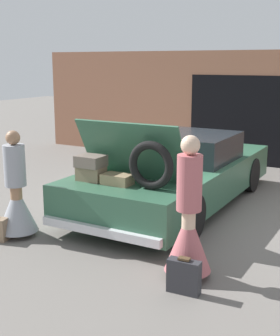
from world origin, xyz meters
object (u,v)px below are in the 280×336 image
(person_left, at_px, (17,199))
(suitcase_beside_right_person, at_px, (184,276))
(car, at_px, (177,173))
(person_right, at_px, (188,228))

(person_left, height_order, suitcase_beside_right_person, person_left)
(car, bearing_deg, suitcase_beside_right_person, -63.49)
(person_right, bearing_deg, person_left, 102.45)
(car, bearing_deg, person_left, -117.84)
(person_left, distance_m, suitcase_beside_right_person, 2.92)
(person_left, bearing_deg, car, 157.06)
(car, xyz_separation_m, suitcase_beside_right_person, (1.50, -3.01, -0.38))
(car, relative_size, person_left, 3.14)
(person_left, relative_size, suitcase_beside_right_person, 3.75)
(person_left, bearing_deg, person_right, 94.57)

